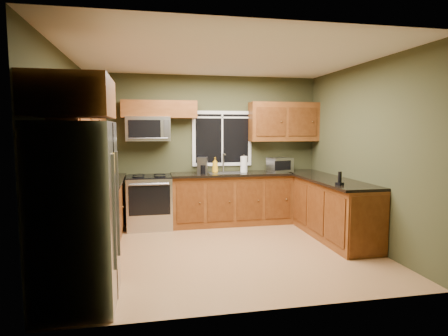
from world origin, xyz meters
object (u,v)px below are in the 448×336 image
object	(u,v)px
toaster_oven	(280,165)
paper_towel_roll	(244,164)
kettle	(202,166)
soap_bottle_a	(215,165)
refrigerator	(77,215)
coffee_maker	(203,166)
range	(150,202)
soap_bottle_b	(244,166)
microwave	(148,129)
cordless_phone	(340,181)

from	to	relation	value
toaster_oven	paper_towel_roll	xyz separation A→B (m)	(-0.68, 0.01, 0.02)
kettle	soap_bottle_a	size ratio (longest dim) A/B	0.93
refrigerator	coffee_maker	size ratio (longest dim) A/B	6.25
range	paper_towel_roll	size ratio (longest dim) A/B	2.89
kettle	soap_bottle_b	xyz separation A→B (m)	(0.79, 0.04, -0.02)
range	coffee_maker	size ratio (longest dim) A/B	3.25
refrigerator	paper_towel_roll	bearing A→B (deg)	49.55
range	soap_bottle_a	distance (m)	1.32
paper_towel_roll	soap_bottle_b	size ratio (longest dim) A/B	1.58
refrigerator	range	distance (m)	2.89
toaster_oven	coffee_maker	bearing A→B (deg)	179.37
range	kettle	xyz separation A→B (m)	(0.96, 0.18, 0.59)
refrigerator	range	bearing A→B (deg)	76.03
refrigerator	kettle	xyz separation A→B (m)	(1.65, 2.95, 0.16)
microwave	coffee_maker	size ratio (longest dim) A/B	2.64
coffee_maker	paper_towel_roll	xyz separation A→B (m)	(0.76, -0.00, 0.01)
toaster_oven	microwave	bearing A→B (deg)	177.17
paper_towel_roll	soap_bottle_a	xyz separation A→B (m)	(-0.53, 0.02, -0.01)
coffee_maker	paper_towel_roll	world-z (taller)	paper_towel_roll
soap_bottle_b	coffee_maker	bearing A→B (deg)	-167.26
soap_bottle_b	cordless_phone	size ratio (longest dim) A/B	1.06
coffee_maker	soap_bottle_a	bearing A→B (deg)	4.71
range	microwave	bearing A→B (deg)	90.02
kettle	soap_bottle_a	world-z (taller)	soap_bottle_a
range	kettle	world-z (taller)	kettle
paper_towel_roll	refrigerator	bearing A→B (deg)	-130.45
coffee_maker	kettle	distance (m)	0.15
microwave	paper_towel_roll	size ratio (longest dim) A/B	2.34
refrigerator	paper_towel_roll	world-z (taller)	refrigerator
soap_bottle_b	cordless_phone	world-z (taller)	soap_bottle_b
soap_bottle_a	soap_bottle_b	bearing A→B (deg)	15.80
soap_bottle_a	soap_bottle_b	distance (m)	0.60
microwave	kettle	world-z (taller)	microwave
paper_towel_roll	coffee_maker	bearing A→B (deg)	179.86
soap_bottle_b	cordless_phone	bearing A→B (deg)	-65.60
refrigerator	toaster_oven	world-z (taller)	refrigerator
kettle	coffee_maker	bearing A→B (deg)	-96.80
toaster_oven	soap_bottle_b	world-z (taller)	toaster_oven
soap_bottle_b	paper_towel_roll	bearing A→B (deg)	-105.13
kettle	paper_towel_roll	size ratio (longest dim) A/B	0.80
toaster_oven	coffee_maker	xyz separation A→B (m)	(-1.44, 0.02, 0.01)
refrigerator	range	world-z (taller)	refrigerator
soap_bottle_a	soap_bottle_b	xyz separation A→B (m)	(0.58, 0.16, -0.04)
microwave	soap_bottle_a	distance (m)	1.34
microwave	soap_bottle_a	bearing A→B (deg)	-4.06
coffee_maker	toaster_oven	bearing A→B (deg)	-0.63
refrigerator	paper_towel_roll	xyz separation A→B (m)	(2.39, 2.80, 0.19)
paper_towel_roll	soap_bottle_a	bearing A→B (deg)	177.76
cordless_phone	paper_towel_roll	bearing A→B (deg)	117.87
soap_bottle_b	range	bearing A→B (deg)	-172.92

